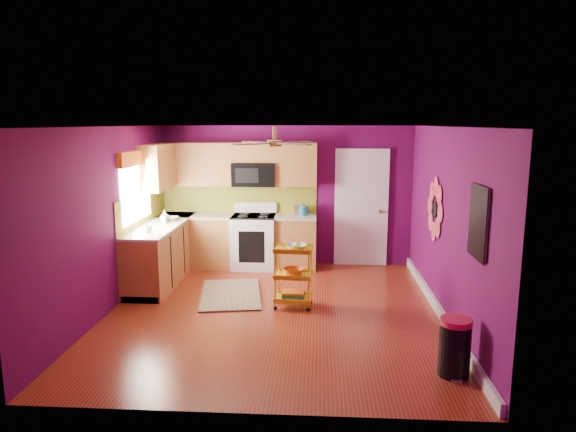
{
  "coord_description": "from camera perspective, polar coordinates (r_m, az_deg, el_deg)",
  "views": [
    {
      "loc": [
        0.6,
        -6.64,
        2.55
      ],
      "look_at": [
        0.16,
        0.4,
        1.26
      ],
      "focal_mm": 32.0,
      "sensor_mm": 36.0,
      "label": 1
    }
  ],
  "objects": [
    {
      "name": "soap_bottle_a",
      "position": [
        8.52,
        -13.63,
        -0.17
      ],
      "size": [
        0.09,
        0.09,
        0.2
      ],
      "primitive_type": "imported",
      "color": "#EA3F72",
      "rests_on": "lower_cabinets"
    },
    {
      "name": "toaster",
      "position": [
        9.06,
        1.38,
        0.68
      ],
      "size": [
        0.22,
        0.15,
        0.18
      ],
      "primitive_type": "cube",
      "color": "beige",
      "rests_on": "lower_cabinets"
    },
    {
      "name": "right_wall_art",
      "position": [
        6.6,
        17.75,
        0.2
      ],
      "size": [
        0.04,
        2.74,
        1.04
      ],
      "color": "black",
      "rests_on": "ground"
    },
    {
      "name": "lower_cabinets",
      "position": [
        8.93,
        -9.17,
        -3.49
      ],
      "size": [
        2.81,
        2.31,
        0.94
      ],
      "color": "#925928",
      "rests_on": "ground"
    },
    {
      "name": "ceiling_fan",
      "position": [
        6.87,
        -1.49,
        8.17
      ],
      "size": [
        1.01,
        1.01,
        0.26
      ],
      "color": "#BF8C3F",
      "rests_on": "ground"
    },
    {
      "name": "room_envelope",
      "position": [
        6.73,
        -1.39,
        2.5
      ],
      "size": [
        4.54,
        5.04,
        2.52
      ],
      "color": "#530946",
      "rests_on": "ground"
    },
    {
      "name": "soap_bottle_b",
      "position": [
        8.71,
        -13.53,
        0.02
      ],
      "size": [
        0.14,
        0.14,
        0.18
      ],
      "primitive_type": "imported",
      "color": "white",
      "rests_on": "lower_cabinets"
    },
    {
      "name": "electric_range",
      "position": [
        9.13,
        -3.8,
        -2.77
      ],
      "size": [
        0.76,
        0.66,
        1.13
      ],
      "color": "white",
      "rests_on": "ground"
    },
    {
      "name": "ground",
      "position": [
        7.14,
        -1.55,
        -10.59
      ],
      "size": [
        5.0,
        5.0,
        0.0
      ],
      "primitive_type": "plane",
      "color": "maroon",
      "rests_on": "ground"
    },
    {
      "name": "teal_kettle",
      "position": [
        9.05,
        1.67,
        0.63
      ],
      "size": [
        0.18,
        0.18,
        0.21
      ],
      "color": "#127C8E",
      "rests_on": "lower_cabinets"
    },
    {
      "name": "upper_cabinetry",
      "position": [
        9.04,
        -8.28,
        5.47
      ],
      "size": [
        2.8,
        2.3,
        1.26
      ],
      "color": "#925928",
      "rests_on": "ground"
    },
    {
      "name": "left_window",
      "position": [
        8.23,
        -16.55,
        4.25
      ],
      "size": [
        0.08,
        1.35,
        1.08
      ],
      "color": "white",
      "rests_on": "ground"
    },
    {
      "name": "rolling_cart",
      "position": [
        7.17,
        0.65,
        -6.43
      ],
      "size": [
        0.55,
        0.42,
        0.94
      ],
      "color": "gold",
      "rests_on": "ground"
    },
    {
      "name": "counter_dish",
      "position": [
        8.81,
        -12.83,
        -0.26
      ],
      "size": [
        0.23,
        0.23,
        0.06
      ],
      "primitive_type": "imported",
      "color": "white",
      "rests_on": "lower_cabinets"
    },
    {
      "name": "trash_can",
      "position": [
        5.64,
        18.03,
        -13.69
      ],
      "size": [
        0.36,
        0.38,
        0.61
      ],
      "color": "black",
      "rests_on": "ground"
    },
    {
      "name": "counter_cup",
      "position": [
        7.9,
        -15.32,
        -1.41
      ],
      "size": [
        0.13,
        0.13,
        0.1
      ],
      "primitive_type": "imported",
      "color": "white",
      "rests_on": "lower_cabinets"
    },
    {
      "name": "shag_rug",
      "position": [
        7.83,
        -6.38,
        -8.63
      ],
      "size": [
        1.08,
        1.54,
        0.02
      ],
      "primitive_type": "cube",
      "rotation": [
        0.0,
        0.0,
        0.16
      ],
      "color": "black",
      "rests_on": "ground"
    },
    {
      "name": "panel_door",
      "position": [
        9.27,
        8.14,
        0.77
      ],
      "size": [
        0.95,
        0.11,
        2.15
      ],
      "color": "white",
      "rests_on": "ground"
    }
  ]
}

